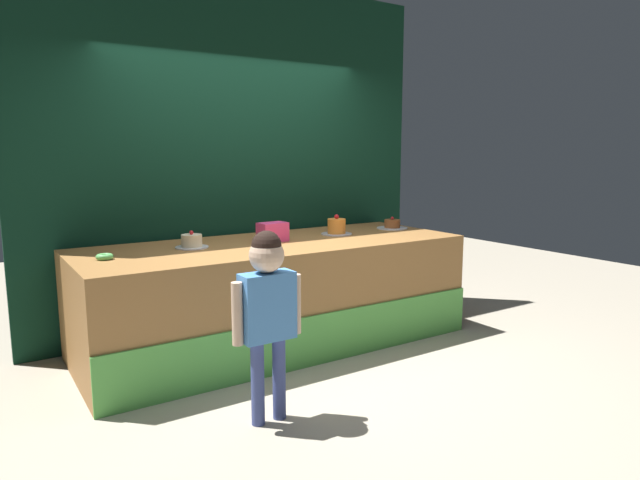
{
  "coord_description": "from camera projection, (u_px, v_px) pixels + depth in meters",
  "views": [
    {
      "loc": [
        -2.21,
        -3.48,
        1.64
      ],
      "look_at": [
        0.29,
        0.36,
        0.91
      ],
      "focal_mm": 31.21,
      "sensor_mm": 36.0,
      "label": 1
    }
  ],
  "objects": [
    {
      "name": "ground_plane",
      "position": [
        314.0,
        365.0,
        4.33
      ],
      "size": [
        12.0,
        12.0,
        0.0
      ],
      "primitive_type": "plane",
      "color": "#ADA38E"
    },
    {
      "name": "stage_platform",
      "position": [
        276.0,
        294.0,
        4.76
      ],
      "size": [
        3.25,
        1.23,
        0.89
      ],
      "color": "#9E6B38",
      "rests_on": "ground_plane"
    },
    {
      "name": "curtain_backdrop",
      "position": [
        238.0,
        157.0,
        5.16
      ],
      "size": [
        3.92,
        0.08,
        3.18
      ],
      "primitive_type": "cube",
      "color": "black",
      "rests_on": "ground_plane"
    },
    {
      "name": "child_figure",
      "position": [
        267.0,
        300.0,
        3.31
      ],
      "size": [
        0.46,
        0.21,
        1.19
      ],
      "color": "#3F4C8C",
      "rests_on": "ground_plane"
    },
    {
      "name": "pink_box",
      "position": [
        273.0,
        232.0,
        4.71
      ],
      "size": [
        0.25,
        0.17,
        0.16
      ],
      "primitive_type": "cube",
      "rotation": [
        0.0,
        0.0,
        0.08
      ],
      "color": "#F24187",
      "rests_on": "stage_platform"
    },
    {
      "name": "donut",
      "position": [
        105.0,
        257.0,
        3.93
      ],
      "size": [
        0.12,
        0.12,
        0.04
      ],
      "primitive_type": "torus",
      "color": "#59B259",
      "rests_on": "stage_platform"
    },
    {
      "name": "cake_left",
      "position": [
        192.0,
        242.0,
        4.4
      ],
      "size": [
        0.26,
        0.26,
        0.14
      ],
      "color": "silver",
      "rests_on": "stage_platform"
    },
    {
      "name": "cake_center",
      "position": [
        337.0,
        227.0,
        5.12
      ],
      "size": [
        0.28,
        0.28,
        0.19
      ],
      "color": "silver",
      "rests_on": "stage_platform"
    },
    {
      "name": "cake_right",
      "position": [
        392.0,
        225.0,
        5.52
      ],
      "size": [
        0.31,
        0.31,
        0.12
      ],
      "color": "silver",
      "rests_on": "stage_platform"
    }
  ]
}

